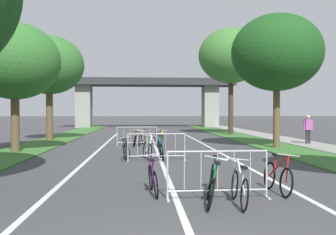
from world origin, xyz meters
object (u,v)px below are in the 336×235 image
at_px(tree_left_oak_near, 49,65).
at_px(bicycle_purple_10, 153,179).
at_px(bicycle_blue_2, 213,178).
at_px(crowd_barrier_second, 156,147).
at_px(bicycle_yellow_3, 160,140).
at_px(crowd_barrier_nearest, 218,175).
at_px(pedestrian_strolling, 308,127).
at_px(bicycle_purple_0, 155,138).
at_px(tree_right_maple_mid, 277,53).
at_px(bicycle_silver_5, 240,187).
at_px(bicycle_white_11, 147,150).
at_px(tree_left_pine_far, 15,62).
at_px(bicycle_teal_7, 161,150).
at_px(crowd_barrier_third, 137,136).
at_px(bicycle_red_8, 277,177).
at_px(bicycle_orange_4, 135,140).
at_px(tree_right_cypress_far, 231,56).
at_px(bicycle_green_6, 211,187).
at_px(bicycle_black_9, 126,150).
at_px(bicycle_white_1, 142,139).

relative_size(tree_left_oak_near, bicycle_purple_10, 4.37).
relative_size(tree_left_oak_near, bicycle_blue_2, 3.95).
relative_size(crowd_barrier_second, bicycle_yellow_3, 1.43).
bearing_deg(bicycle_purple_10, crowd_barrier_nearest, -27.46).
bearing_deg(tree_left_oak_near, pedestrian_strolling, -16.03).
height_order(crowd_barrier_second, bicycle_purple_0, crowd_barrier_second).
relative_size(tree_right_maple_mid, bicycle_silver_5, 4.06).
xyz_separation_m(crowd_barrier_nearest, bicycle_yellow_3, (-0.64, 12.52, -0.16)).
bearing_deg(tree_right_maple_mid, bicycle_white_11, -148.46).
xyz_separation_m(tree_left_pine_far, bicycle_teal_7, (6.59, -3.04, -3.81)).
bearing_deg(bicycle_purple_0, tree_left_oak_near, -37.17).
height_order(crowd_barrier_nearest, bicycle_white_11, crowd_barrier_nearest).
bearing_deg(bicycle_blue_2, crowd_barrier_second, -71.35).
bearing_deg(crowd_barrier_third, tree_right_maple_mid, -15.85).
height_order(crowd_barrier_nearest, bicycle_blue_2, crowd_barrier_nearest).
bearing_deg(bicycle_yellow_3, crowd_barrier_second, -82.53).
xyz_separation_m(tree_left_pine_far, bicycle_yellow_3, (6.84, 2.59, -3.84)).
bearing_deg(bicycle_purple_10, bicycle_white_11, 84.91).
bearing_deg(crowd_barrier_third, tree_left_pine_far, -151.09).
height_order(crowd_barrier_third, bicycle_blue_2, crowd_barrier_third).
height_order(tree_right_maple_mid, bicycle_purple_0, tree_right_maple_mid).
relative_size(tree_left_oak_near, bicycle_red_8, 4.14).
height_order(bicycle_orange_4, bicycle_silver_5, bicycle_orange_4).
xyz_separation_m(bicycle_purple_0, bicycle_orange_4, (-1.14, -1.09, -0.01)).
distance_m(bicycle_purple_0, bicycle_blue_2, 13.14).
height_order(tree_left_oak_near, crowd_barrier_second, tree_left_oak_near).
xyz_separation_m(bicycle_blue_2, bicycle_teal_7, (-0.86, 6.46, 0.02)).
height_order(bicycle_teal_7, bicycle_white_11, bicycle_teal_7).
distance_m(tree_left_oak_near, tree_right_cypress_far, 14.17).
relative_size(crowd_barrier_second, bicycle_blue_2, 1.30).
bearing_deg(bicycle_silver_5, pedestrian_strolling, 65.08).
distance_m(bicycle_blue_2, bicycle_white_11, 6.61).
bearing_deg(bicycle_silver_5, crowd_barrier_second, 105.17).
bearing_deg(bicycle_yellow_3, tree_right_cypress_far, 69.25).
relative_size(bicycle_orange_4, bicycle_green_6, 1.02).
xyz_separation_m(tree_left_oak_near, bicycle_red_8, (9.16, -16.89, -4.53)).
xyz_separation_m(tree_left_oak_near, bicycle_purple_0, (6.81, -3.80, -4.53)).
relative_size(crowd_barrier_third, bicycle_purple_10, 1.44).
distance_m(crowd_barrier_nearest, bicycle_purple_10, 1.51).
height_order(crowd_barrier_third, bicycle_orange_4, crowd_barrier_third).
distance_m(tree_right_maple_mid, bicycle_green_6, 13.55).
bearing_deg(crowd_barrier_nearest, bicycle_orange_4, 99.13).
distance_m(bicycle_yellow_3, bicycle_silver_5, 13.15).
bearing_deg(crowd_barrier_nearest, tree_left_pine_far, 126.97).
relative_size(bicycle_red_8, pedestrian_strolling, 0.97).
bearing_deg(bicycle_black_9, crowd_barrier_second, -16.76).
bearing_deg(tree_right_cypress_far, crowd_barrier_nearest, -103.96).
bearing_deg(tree_right_maple_mid, bicycle_purple_0, 157.24).
distance_m(tree_left_pine_far, bicycle_purple_10, 11.82).
relative_size(tree_right_cypress_far, bicycle_white_1, 5.01).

